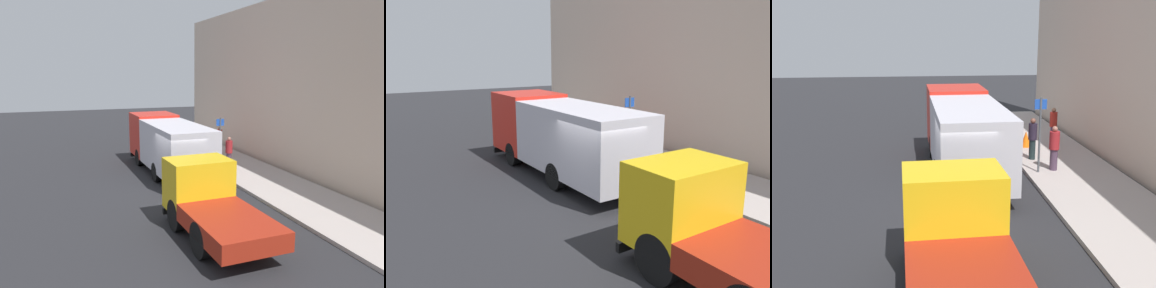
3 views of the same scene
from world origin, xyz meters
TOP-DOWN VIEW (x-y plane):
  - ground at (0.00, 0.00)m, footprint 80.00×80.00m
  - sidewalk at (4.75, 0.00)m, footprint 3.51×30.00m
  - building_facade at (7.01, 0.00)m, footprint 0.50×30.00m
  - large_utility_truck at (0.74, 3.11)m, footprint 2.44×8.35m
  - small_flatbed_truck at (-0.27, -4.98)m, footprint 2.31×5.05m
  - pedestrian_walking at (4.07, 2.57)m, footprint 0.53×0.53m
  - pedestrian_standing at (3.65, 4.09)m, footprint 0.47×0.47m
  - pedestrian_third at (5.20, 6.31)m, footprint 0.48×0.48m
  - traffic_cone_orange at (3.89, 6.10)m, footprint 0.49×0.49m
  - street_sign_post at (3.44, 2.37)m, footprint 0.44×0.08m

SIDE VIEW (x-z plane):
  - ground at x=0.00m, z-range 0.00..0.00m
  - sidewalk at x=4.75m, z-range 0.00..0.15m
  - traffic_cone_orange at x=3.89m, z-range 0.15..0.85m
  - pedestrian_walking at x=4.07m, z-range 0.18..1.86m
  - pedestrian_standing at x=3.65m, z-range 0.19..1.89m
  - pedestrian_third at x=5.20m, z-range 0.20..1.91m
  - small_flatbed_truck at x=-0.27m, z-range -0.06..2.28m
  - large_utility_truck at x=0.74m, z-range 0.16..3.06m
  - street_sign_post at x=3.44m, z-range 0.39..3.17m
  - building_facade at x=7.01m, z-range 0.00..9.23m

